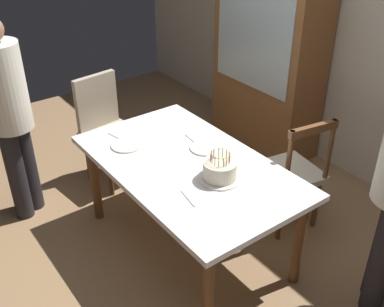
# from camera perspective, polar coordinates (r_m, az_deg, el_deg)

# --- Properties ---
(ground) EXTENTS (6.40, 6.40, 0.00)m
(ground) POSITION_cam_1_polar(r_m,az_deg,el_deg) (3.53, -0.49, -11.29)
(ground) COLOR #93704C
(back_wall) EXTENTS (6.40, 0.10, 2.60)m
(back_wall) POSITION_cam_1_polar(r_m,az_deg,el_deg) (4.13, 21.26, 13.88)
(back_wall) COLOR beige
(back_wall) RESTS_ON ground
(dining_table) EXTENTS (1.62, 0.95, 0.73)m
(dining_table) POSITION_cam_1_polar(r_m,az_deg,el_deg) (3.14, -0.55, -2.53)
(dining_table) COLOR white
(dining_table) RESTS_ON ground
(birthday_cake) EXTENTS (0.28, 0.28, 0.19)m
(birthday_cake) POSITION_cam_1_polar(r_m,az_deg,el_deg) (2.91, 3.45, -2.15)
(birthday_cake) COLOR silver
(birthday_cake) RESTS_ON dining_table
(plate_near_celebrant) EXTENTS (0.22, 0.22, 0.01)m
(plate_near_celebrant) POSITION_cam_1_polar(r_m,az_deg,el_deg) (3.32, -8.11, 1.01)
(plate_near_celebrant) COLOR silver
(plate_near_celebrant) RESTS_ON dining_table
(plate_far_side) EXTENTS (0.22, 0.22, 0.01)m
(plate_far_side) POSITION_cam_1_polar(r_m,az_deg,el_deg) (3.25, 1.66, 0.70)
(plate_far_side) COLOR silver
(plate_far_side) RESTS_ON dining_table
(fork_near_celebrant) EXTENTS (0.18, 0.05, 0.01)m
(fork_near_celebrant) POSITION_cam_1_polar(r_m,az_deg,el_deg) (3.44, -9.37, 2.05)
(fork_near_celebrant) COLOR silver
(fork_near_celebrant) RESTS_ON dining_table
(fork_far_side) EXTENTS (0.18, 0.03, 0.01)m
(fork_far_side) POSITION_cam_1_polar(r_m,az_deg,el_deg) (3.36, -0.03, 1.76)
(fork_far_side) COLOR silver
(fork_far_side) RESTS_ON dining_table
(fork_near_guest) EXTENTS (0.18, 0.05, 0.01)m
(fork_near_guest) POSITION_cam_1_polar(r_m,az_deg,el_deg) (2.76, -0.43, -5.58)
(fork_near_guest) COLOR silver
(fork_near_guest) RESTS_ON dining_table
(chair_spindle_back) EXTENTS (0.51, 0.51, 0.95)m
(chair_spindle_back) POSITION_cam_1_polar(r_m,az_deg,el_deg) (3.55, 12.13, -2.46)
(chair_spindle_back) COLOR beige
(chair_spindle_back) RESTS_ON ground
(chair_upholstered) EXTENTS (0.49, 0.49, 0.95)m
(chair_upholstered) POSITION_cam_1_polar(r_m,az_deg,el_deg) (4.09, -10.64, 3.61)
(chair_upholstered) COLOR tan
(chair_upholstered) RESTS_ON ground
(person_celebrant) EXTENTS (0.32, 0.32, 1.60)m
(person_celebrant) POSITION_cam_1_polar(r_m,az_deg,el_deg) (3.63, -21.73, 4.88)
(person_celebrant) COLOR #262328
(person_celebrant) RESTS_ON ground
(china_cabinet) EXTENTS (1.10, 0.45, 1.90)m
(china_cabinet) POSITION_cam_1_polar(r_m,az_deg,el_deg) (4.50, 9.46, 12.17)
(china_cabinet) COLOR brown
(china_cabinet) RESTS_ON ground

